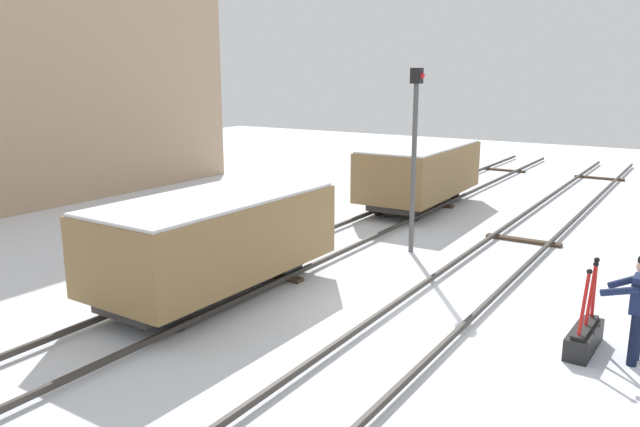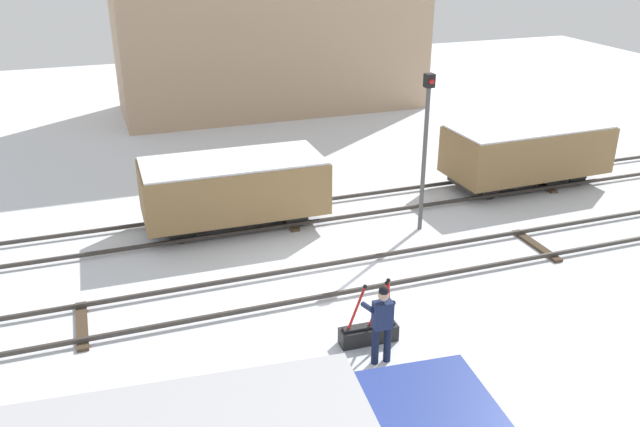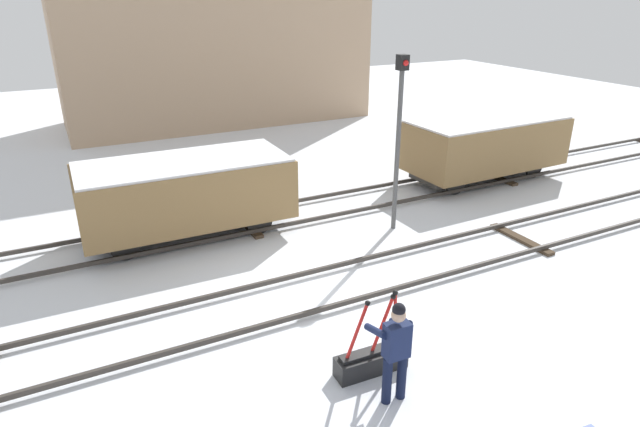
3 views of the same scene
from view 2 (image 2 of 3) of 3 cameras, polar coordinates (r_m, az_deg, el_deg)
ground_plane at (r=16.42m, az=1.20°, el=-5.92°), size 60.00×60.00×0.00m
track_main_line at (r=16.36m, az=1.21°, el=-5.57°), size 44.00×1.94×0.18m
track_siding_near at (r=19.80m, az=-2.90°, el=-0.17°), size 44.00×1.94×0.18m
switch_lever_frame at (r=14.20m, az=4.20°, el=-10.03°), size 1.25×0.41×1.45m
rail_worker at (r=13.25m, az=5.30°, el=-9.02°), size 0.55×0.67×1.73m
signal_post at (r=18.44m, az=9.00°, el=6.30°), size 0.24×0.32×4.46m
freight_car_near_switch at (r=19.04m, az=-7.38°, el=2.20°), size 5.13×2.35×2.03m
freight_car_back_track at (r=22.96m, az=17.24°, el=5.14°), size 5.33×2.43×2.07m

